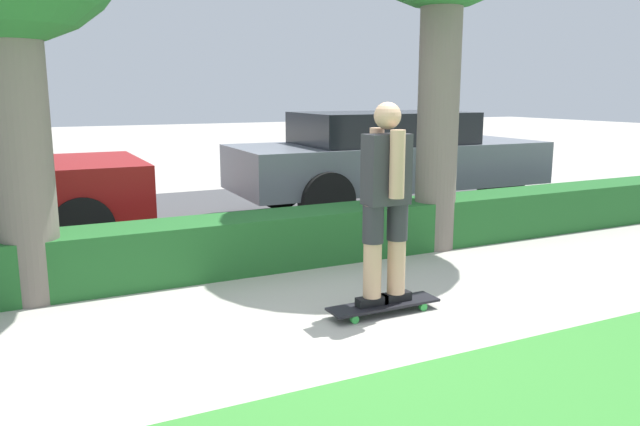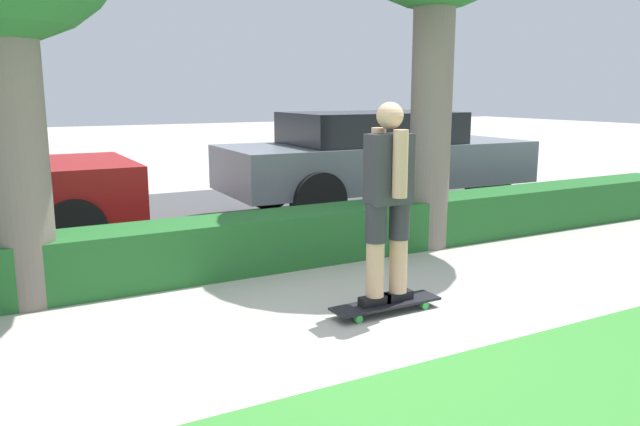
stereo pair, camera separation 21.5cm
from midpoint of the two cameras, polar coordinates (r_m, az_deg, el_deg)
The scene contains 6 objects.
ground_plane at distance 4.97m, azimuth 2.82°, elevation -9.49°, with size 60.00×60.00×0.00m, color #ADA89E.
street_asphalt at distance 8.74m, azimuth -10.78°, elevation -0.63°, with size 12.70×5.00×0.01m.
hedge_row at distance 6.27m, azimuth -4.33°, elevation -2.58°, with size 12.70×0.60×0.54m.
skateboard at distance 5.06m, azimuth 7.07°, elevation -8.35°, with size 0.94×0.24×0.08m.
skater_person at distance 4.85m, azimuth 7.31°, elevation 1.26°, with size 0.48×0.41×1.58m.
parked_car_middle at distance 9.31m, azimuth 6.90°, elevation 5.09°, with size 4.74×1.88×1.45m.
Camera 1 is at (-2.20, -4.10, 1.74)m, focal length 35.00 mm.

